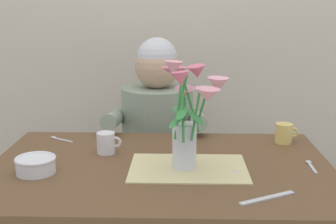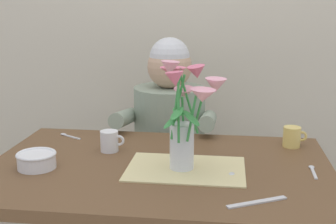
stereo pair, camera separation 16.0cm
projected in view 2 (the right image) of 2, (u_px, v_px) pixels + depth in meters
The scene contains 12 objects.
wood_panel_backdrop at pixel (188, 10), 2.49m from camera, with size 4.00×0.10×2.50m, color beige.
dining_table at pixel (159, 191), 1.63m from camera, with size 1.20×0.80×0.74m.
seated_person at pixel (169, 155), 2.24m from camera, with size 0.45×0.47×1.14m.
striped_placemat at pixel (186, 169), 1.56m from camera, with size 0.40×0.28×0.01m, color beige.
flower_vase at pixel (186, 110), 1.51m from camera, with size 0.25×0.24×0.37m.
ceramic_bowl at pixel (36, 160), 1.57m from camera, with size 0.14×0.14×0.06m.
dinner_knife at pixel (257, 202), 1.30m from camera, with size 0.19×0.02×0.01m, color silver.
tea_cup at pixel (292, 137), 1.80m from camera, with size 0.09×0.07×0.08m.
ceramic_mug at pixel (110, 141), 1.74m from camera, with size 0.09×0.07×0.08m.
spoon_0 at pixel (313, 170), 1.55m from camera, with size 0.02×0.12×0.01m.
spoon_1 at pixel (233, 171), 1.53m from camera, with size 0.03×0.12×0.01m.
spoon_2 at pixel (67, 135), 1.94m from camera, with size 0.11×0.07×0.01m.
Camera 2 is at (0.23, -1.50, 1.30)m, focal length 48.99 mm.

